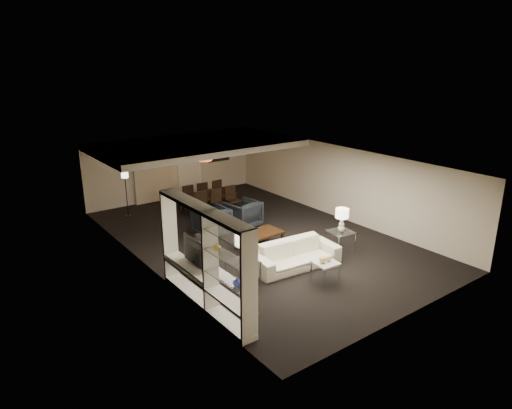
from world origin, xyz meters
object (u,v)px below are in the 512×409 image
object	(u,v)px
chair_nm	(219,203)
chair_nr	(233,200)
side_table_right	(340,242)
marble_table	(325,272)
table_lamp_right	(342,220)
armchair_right	(243,214)
pendant_light	(205,157)
sofa	(296,255)
chair_fm	(200,194)
coffee_table	(259,240)
floor_speaker	(199,258)
table_lamp_left	(243,249)
dining_table	(209,203)
chair_nl	(204,206)
floor_lamp	(126,194)
armchair_left	(211,222)
vase_blue	(237,282)
chair_fl	(186,197)
side_table_left	(243,273)
chair_fr	(214,192)
television	(192,254)
vase_amber	(217,247)

from	to	relation	value
chair_nm	chair_nr	xyz separation A→B (m)	(0.60, 0.00, 0.00)
side_table_right	marble_table	bearing A→B (deg)	-147.09
table_lamp_right	marble_table	size ratio (longest dim) A/B	1.24
armchair_right	chair_nm	size ratio (longest dim) A/B	1.01
pendant_light	sofa	bearing A→B (deg)	-96.46
table_lamp_right	chair_fm	distance (m)	6.11
coffee_table	floor_speaker	distance (m)	2.59
table_lamp_left	dining_table	distance (m)	5.82
chair_nl	floor_lamp	size ratio (longest dim) A/B	0.60
armchair_left	table_lamp_right	xyz separation A→B (m)	(2.30, -3.30, 0.51)
armchair_right	vase_blue	bearing A→B (deg)	46.12
sofa	marble_table	bearing A→B (deg)	-84.64
floor_speaker	table_lamp_right	bearing A→B (deg)	-19.67
chair_nl	chair_fl	size ratio (longest dim) A/B	1.00
side_table_left	chair_fr	bearing A→B (deg)	64.60
side_table_left	table_lamp_right	xyz separation A→B (m)	(3.40, 0.00, 0.65)
television	chair_nm	size ratio (longest dim) A/B	1.13
armchair_left	chair_fl	world-z (taller)	chair_fl
armchair_right	television	bearing A→B (deg)	32.80
vase_blue	chair_nl	xyz separation A→B (m)	(2.90, 6.30, -0.66)
pendant_light	armchair_right	distance (m)	2.85
floor_speaker	chair_fr	size ratio (longest dim) A/B	1.27
television	chair_nr	distance (m)	6.04
armchair_right	vase_amber	distance (m)	5.63
side_table_left	chair_nm	xyz separation A→B (m)	(2.24, 4.68, 0.18)
chair_fm	armchair_left	bearing A→B (deg)	70.76
vase_blue	chair_nr	distance (m)	7.55
chair_nl	floor_lamp	bearing A→B (deg)	141.38
side_table_right	chair_fm	xyz separation A→B (m)	(-1.16, 5.98, 0.18)
chair_nm	marble_table	bearing A→B (deg)	-91.42
vase_amber	chair_fm	distance (m)	7.80
side_table_right	chair_fr	size ratio (longest dim) A/B	0.68
floor_lamp	chair_fr	bearing A→B (deg)	-10.30
coffee_table	chair_fm	size ratio (longest dim) A/B	1.35
floor_lamp	armchair_right	bearing A→B (deg)	-51.00
dining_table	chair_nr	distance (m)	0.90
armchair_left	side_table_left	bearing A→B (deg)	68.22
vase_amber	dining_table	distance (m)	7.27
sofa	armchair_left	xyz separation A→B (m)	(-0.60, 3.30, 0.10)
pendant_light	dining_table	xyz separation A→B (m)	(-0.11, -0.41, -1.59)
armchair_right	marble_table	distance (m)	4.44
pendant_light	chair_nr	distance (m)	1.85
vase_blue	marble_table	bearing A→B (deg)	9.90
chair_nm	table_lamp_left	bearing A→B (deg)	-111.65
side_table_right	pendant_light	bearing A→B (deg)	100.37
chair_fr	vase_blue	bearing A→B (deg)	56.68
table_lamp_left	chair_fm	world-z (taller)	table_lamp_left
vase_amber	chair_fl	xyz separation A→B (m)	(2.90, 6.88, -1.16)
armchair_right	chair_nr	xyz separation A→B (m)	(0.54, 1.38, 0.04)
table_lamp_right	dining_table	bearing A→B (deg)	102.26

